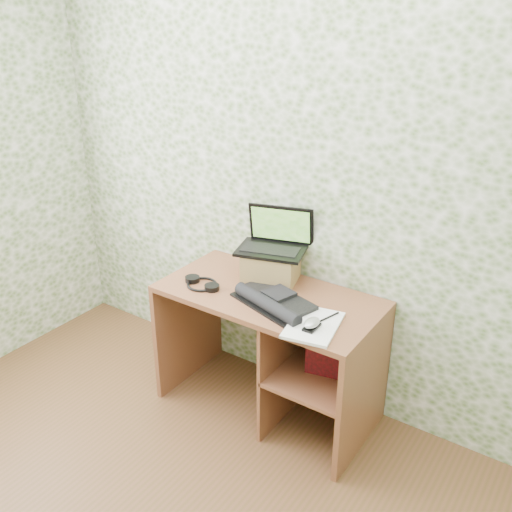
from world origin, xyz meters
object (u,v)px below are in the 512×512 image
Objects in this scene: notepad at (313,325)px; desk at (283,338)px; keyboard at (274,301)px; laptop at (275,240)px; riser at (271,266)px.

desk is at bearing 135.16° from notepad.
notepad is (0.27, -0.07, -0.02)m from keyboard.
laptop reaches higher than desk.
riser reaches higher than desk.
notepad is (0.44, -0.30, -0.08)m from riser.
keyboard reaches higher than notepad.
riser is 0.88× the size of notepad.
keyboard is (0.01, -0.12, 0.29)m from desk.
desk is at bearing -35.87° from riser.
desk is at bearing 109.77° from keyboard.
laptop reaches higher than notepad.
riser is 0.58× the size of keyboard.
laptop is (-0.16, 0.15, 0.50)m from desk.
laptop reaches higher than riser.
laptop is 0.85× the size of keyboard.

